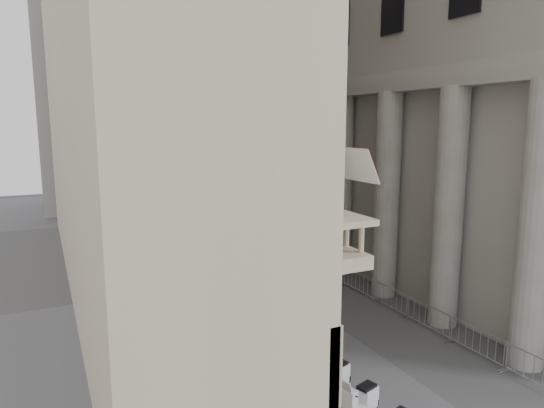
{
  "coord_description": "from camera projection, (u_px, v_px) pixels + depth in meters",
  "views": [
    {
      "loc": [
        -10.86,
        -4.69,
        8.55
      ],
      "look_at": [
        -0.5,
        17.08,
        4.5
      ],
      "focal_mm": 32.0,
      "sensor_mm": 36.0,
      "label": 1
    }
  ],
  "objects": [
    {
      "name": "scooter_9",
      "position": [
        222.0,
        293.0,
        24.56
      ],
      "size": [
        1.5,
        0.93,
        1.5
      ],
      "primitive_type": null,
      "rotation": [
        0.0,
        0.0,
        1.86
      ],
      "color": "white",
      "rests_on": "ground"
    },
    {
      "name": "iron_fence",
      "position": [
        196.0,
        295.0,
        24.4
      ],
      "size": [
        0.3,
        28.0,
        1.4
      ],
      "primitive_type": null,
      "color": "black",
      "rests_on": "ground"
    },
    {
      "name": "pedestrian_c",
      "position": [
        179.0,
        217.0,
        40.27
      ],
      "size": [
        0.95,
        0.78,
        1.68
      ],
      "primitive_type": "imported",
      "rotation": [
        0.0,
        0.0,
        3.49
      ],
      "color": "black",
      "rests_on": "ground"
    },
    {
      "name": "scooter_4",
      "position": [
        289.0,
        356.0,
        18.01
      ],
      "size": [
        1.5,
        0.93,
        1.5
      ],
      "primitive_type": null,
      "rotation": [
        0.0,
        0.0,
        1.86
      ],
      "color": "white",
      "rests_on": "ground"
    },
    {
      "name": "blue_awning",
      "position": [
        277.0,
        242.0,
        35.1
      ],
      "size": [
        1.6,
        3.0,
        3.0
      ],
      "primitive_type": null,
      "color": "navy",
      "rests_on": "ground"
    },
    {
      "name": "barrier_0",
      "position": [
        537.0,
        388.0,
        15.81
      ],
      "size": [
        0.6,
        2.4,
        1.1
      ],
      "primitive_type": null,
      "color": "#A9ABB1",
      "rests_on": "ground"
    },
    {
      "name": "info_kiosk",
      "position": [
        180.0,
        245.0,
        30.69
      ],
      "size": [
        0.29,
        0.85,
        1.79
      ],
      "rotation": [
        0.0,
        0.0,
        -0.01
      ],
      "color": "black",
      "rests_on": "ground"
    },
    {
      "name": "barrier_3",
      "position": [
        389.0,
        309.0,
        22.49
      ],
      "size": [
        0.6,
        2.4,
        1.1
      ],
      "primitive_type": null,
      "color": "#A9ABB1",
      "rests_on": "ground"
    },
    {
      "name": "scooter_3",
      "position": [
        309.0,
        374.0,
        16.7
      ],
      "size": [
        1.5,
        0.93,
        1.5
      ],
      "primitive_type": null,
      "rotation": [
        0.0,
        0.0,
        1.86
      ],
      "color": "white",
      "rests_on": "ground"
    },
    {
      "name": "scooter_8",
      "position": [
        233.0,
        303.0,
        23.25
      ],
      "size": [
        1.5,
        0.93,
        1.5
      ],
      "primitive_type": null,
      "rotation": [
        0.0,
        0.0,
        1.86
      ],
      "color": "white",
      "rests_on": "ground"
    },
    {
      "name": "scooter_5",
      "position": [
        272.0,
        340.0,
        19.32
      ],
      "size": [
        1.5,
        0.93,
        1.5
      ],
      "primitive_type": null,
      "rotation": [
        0.0,
        0.0,
        1.86
      ],
      "color": "white",
      "rests_on": "ground"
    },
    {
      "name": "barrier_2",
      "position": [
        427.0,
        330.0,
        20.26
      ],
      "size": [
        0.6,
        2.4,
        1.1
      ],
      "primitive_type": null,
      "color": "#A9ABB1",
      "rests_on": "ground"
    },
    {
      "name": "far_building",
      "position": [
        149.0,
        60.0,
        50.45
      ],
      "size": [
        22.0,
        10.0,
        30.0
      ],
      "primitive_type": "cube",
      "color": "beige",
      "rests_on": "ground"
    },
    {
      "name": "barrier_1",
      "position": [
        475.0,
        355.0,
        18.04
      ],
      "size": [
        0.6,
        2.4,
        1.1
      ],
      "primitive_type": null,
      "color": "#A9ABB1",
      "rests_on": "ground"
    },
    {
      "name": "pedestrian_a",
      "position": [
        242.0,
        239.0,
        32.63
      ],
      "size": [
        0.66,
        0.51,
        1.6
      ],
      "primitive_type": "imported",
      "rotation": [
        0.0,
        0.0,
        3.37
      ],
      "color": "black",
      "rests_on": "ground"
    },
    {
      "name": "scooter_7",
      "position": [
        244.0,
        314.0,
        21.94
      ],
      "size": [
        1.5,
        0.93,
        1.5
      ],
      "primitive_type": null,
      "rotation": [
        0.0,
        0.0,
        1.86
      ],
      "color": "white",
      "rests_on": "ground"
    },
    {
      "name": "scooter_11",
      "position": [
        205.0,
        277.0,
        27.19
      ],
      "size": [
        1.5,
        0.93,
        1.5
      ],
      "primitive_type": null,
      "rotation": [
        0.0,
        0.0,
        1.86
      ],
      "color": "white",
      "rests_on": "ground"
    },
    {
      "name": "street_lamp",
      "position": [
        158.0,
        176.0,
        32.67
      ],
      "size": [
        2.75,
        0.34,
        8.42
      ],
      "rotation": [
        0.0,
        0.0,
        0.06
      ],
      "color": "#95979D",
      "rests_on": "ground"
    },
    {
      "name": "scooter_10",
      "position": [
        213.0,
        285.0,
        25.88
      ],
      "size": [
        1.5,
        0.93,
        1.5
      ],
      "primitive_type": null,
      "rotation": [
        0.0,
        0.0,
        1.86
      ],
      "color": "white",
      "rests_on": "ground"
    },
    {
      "name": "barrier_5",
      "position": [
        331.0,
        278.0,
        26.94
      ],
      "size": [
        0.6,
        2.4,
        1.1
      ],
      "primitive_type": null,
      "color": "#A9ABB1",
      "rests_on": "ground"
    },
    {
      "name": "pedestrian_b",
      "position": [
        264.0,
        233.0,
        34.05
      ],
      "size": [
        0.95,
        0.79,
        1.76
      ],
      "primitive_type": "imported",
      "rotation": [
        0.0,
        0.0,
        2.99
      ],
      "color": "black",
      "rests_on": "ground"
    },
    {
      "name": "scooter_2",
      "position": [
        332.0,
        395.0,
        15.39
      ],
      "size": [
        1.5,
        0.93,
        1.5
      ],
      "primitive_type": null,
      "rotation": [
        0.0,
        0.0,
        1.86
      ],
      "color": "white",
      "rests_on": "ground"
    },
    {
      "name": "scooter_6",
      "position": [
        257.0,
        326.0,
        20.63
      ],
      "size": [
        1.5,
        0.93,
        1.5
      ],
      "primitive_type": null,
      "rotation": [
        0.0,
        0.0,
        1.86
      ],
      "color": "white",
      "rests_on": "ground"
    },
    {
      "name": "security_tent",
      "position": [
        183.0,
        204.0,
        35.78
      ],
      "size": [
        3.85,
        3.85,
        3.13
      ],
      "color": "white",
      "rests_on": "ground"
    },
    {
      "name": "barrier_4",
      "position": [
        357.0,
        292.0,
        24.71
      ],
      "size": [
        0.6,
        2.4,
        1.1
      ],
      "primitive_type": null,
      "color": "#A9ABB1",
      "rests_on": "ground"
    }
  ]
}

